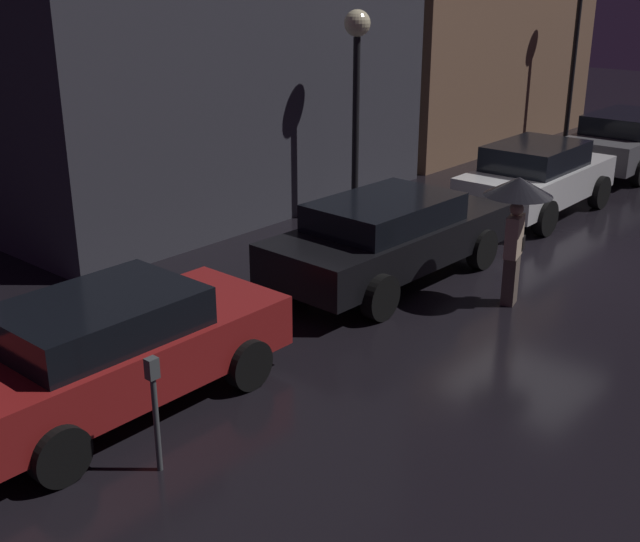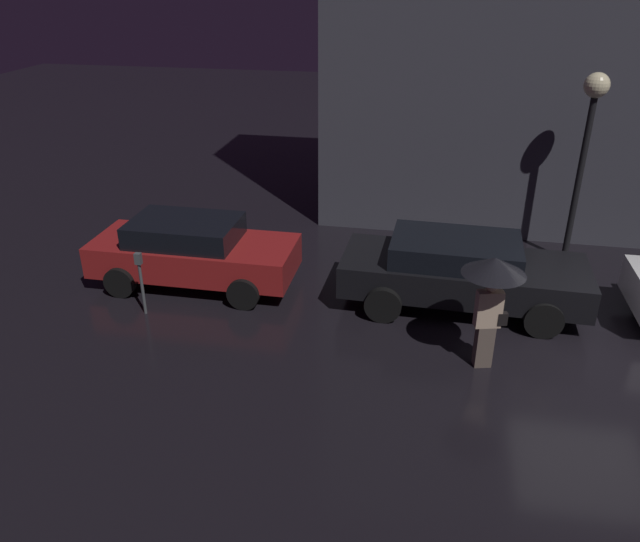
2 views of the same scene
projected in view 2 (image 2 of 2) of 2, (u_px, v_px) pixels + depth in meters
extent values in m
plane|color=black|center=(606.00, 358.00, 10.71)|extent=(60.00, 60.00, 0.00)
cube|color=#3D3D47|center=(534.00, 7.00, 14.35)|extent=(9.58, 3.00, 10.37)
cube|color=maroon|center=(195.00, 255.00, 12.94)|extent=(4.19, 1.69, 0.65)
cube|color=black|center=(185.00, 230.00, 12.72)|extent=(2.18, 1.48, 0.45)
cylinder|color=black|center=(266.00, 258.00, 13.59)|extent=(0.64, 0.22, 0.64)
cylinder|color=black|center=(244.00, 294.00, 12.13)|extent=(0.64, 0.22, 0.64)
cylinder|color=black|center=(155.00, 249.00, 14.04)|extent=(0.64, 0.22, 0.64)
cylinder|color=black|center=(120.00, 282.00, 12.57)|extent=(0.64, 0.22, 0.64)
cube|color=black|center=(463.00, 275.00, 12.07)|extent=(4.70, 1.90, 0.63)
cube|color=black|center=(456.00, 250.00, 11.87)|extent=(2.46, 1.62, 0.44)
cylinder|color=black|center=(533.00, 276.00, 12.74)|extent=(0.70, 0.22, 0.70)
cylinder|color=black|center=(544.00, 320.00, 11.18)|extent=(0.70, 0.22, 0.70)
cylinder|color=black|center=(392.00, 264.00, 13.24)|extent=(0.70, 0.22, 0.70)
cylinder|color=black|center=(383.00, 304.00, 11.68)|extent=(0.70, 0.22, 0.70)
cube|color=#66564C|center=(484.00, 346.00, 10.36)|extent=(0.33, 0.26, 0.77)
cube|color=#D1B293|center=(489.00, 309.00, 10.05)|extent=(0.45, 0.29, 0.64)
sphere|color=tan|center=(492.00, 285.00, 9.86)|extent=(0.21, 0.21, 0.21)
cylinder|color=black|center=(491.00, 295.00, 9.94)|extent=(0.02, 0.02, 0.76)
cone|color=black|center=(495.00, 266.00, 9.71)|extent=(1.01, 1.01, 0.28)
cube|color=black|center=(502.00, 319.00, 10.08)|extent=(0.18, 0.14, 0.22)
cylinder|color=#4C5154|center=(142.00, 289.00, 11.85)|extent=(0.06, 0.06, 1.06)
cube|color=#4C5154|center=(138.00, 259.00, 11.57)|extent=(0.12, 0.10, 0.22)
cylinder|color=black|center=(578.00, 183.00, 13.50)|extent=(0.14, 0.14, 3.62)
sphere|color=#F9EAB7|center=(597.00, 85.00, 12.58)|extent=(0.51, 0.51, 0.51)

